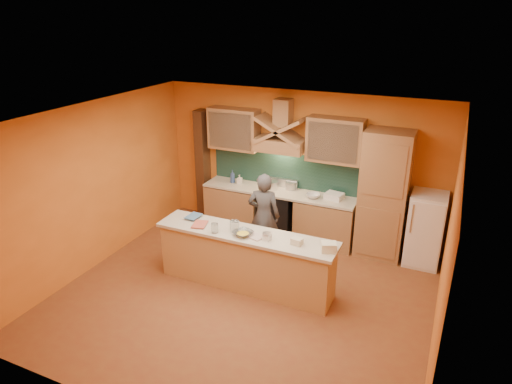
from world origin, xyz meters
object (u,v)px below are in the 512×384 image
at_px(stove, 278,213).
at_px(fridge, 425,229).
at_px(person, 264,216).
at_px(kitchen_scale, 267,237).
at_px(mixing_bowl, 243,233).

relative_size(stove, fridge, 0.69).
height_order(person, kitchen_scale, person).
bearing_deg(mixing_bowl, kitchen_scale, 2.86).
relative_size(kitchen_scale, mixing_bowl, 0.38).
bearing_deg(stove, person, -85.12).
xyz_separation_m(stove, mixing_bowl, (0.20, -2.00, 0.53)).
distance_m(fridge, kitchen_scale, 2.91).
distance_m(person, kitchen_scale, 1.21).
relative_size(fridge, mixing_bowl, 4.55).
bearing_deg(person, kitchen_scale, 104.76).
xyz_separation_m(fridge, kitchen_scale, (-2.11, -1.98, 0.34)).
relative_size(stove, person, 0.57).
bearing_deg(mixing_bowl, fridge, 38.64).
bearing_deg(person, mixing_bowl, 85.74).
bearing_deg(fridge, stove, 180.00).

